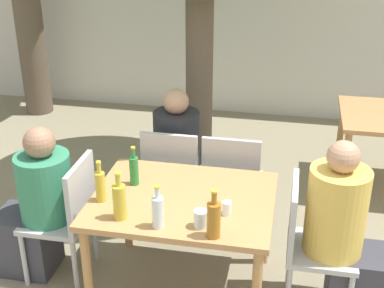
% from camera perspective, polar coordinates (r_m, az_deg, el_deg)
% --- Properties ---
extents(ground_plane, '(30.00, 30.00, 0.00)m').
position_cam_1_polar(ground_plane, '(3.95, -0.89, -15.03)').
color(ground_plane, gray).
extents(cafe_building_wall, '(10.00, 0.08, 2.80)m').
position_cam_1_polar(cafe_building_wall, '(6.60, 5.71, 14.90)').
color(cafe_building_wall, beige).
rests_on(cafe_building_wall, ground_plane).
extents(dining_table_front, '(1.19, 0.94, 0.74)m').
position_cam_1_polar(dining_table_front, '(3.56, -0.96, -6.94)').
color(dining_table_front, '#B27F4C').
rests_on(dining_table_front, ground_plane).
extents(patio_chair_0, '(0.44, 0.44, 0.92)m').
position_cam_1_polar(patio_chair_0, '(3.87, -13.11, -7.11)').
color(patio_chair_0, '#B2B2B7').
rests_on(patio_chair_0, ground_plane).
extents(patio_chair_1, '(0.44, 0.44, 0.92)m').
position_cam_1_polar(patio_chair_1, '(3.58, 12.33, -9.92)').
color(patio_chair_1, '#B2B2B7').
rests_on(patio_chair_1, ground_plane).
extents(patio_chair_2, '(0.44, 0.44, 0.92)m').
position_cam_1_polar(patio_chair_2, '(4.27, -2.07, -3.19)').
color(patio_chair_2, '#B2B2B7').
rests_on(patio_chair_2, ground_plane).
extents(patio_chair_3, '(0.44, 0.44, 0.92)m').
position_cam_1_polar(patio_chair_3, '(4.19, 4.29, -3.79)').
color(patio_chair_3, '#B2B2B7').
rests_on(patio_chair_3, ground_plane).
extents(person_seated_0, '(0.59, 0.37, 1.16)m').
position_cam_1_polar(person_seated_0, '(3.97, -16.26, -6.69)').
color(person_seated_0, '#383842').
rests_on(person_seated_0, ground_plane).
extents(person_seated_1, '(0.59, 0.38, 1.23)m').
position_cam_1_polar(person_seated_1, '(3.58, 16.11, -9.73)').
color(person_seated_1, '#383842').
rests_on(person_seated_1, ground_plane).
extents(person_seated_2, '(0.37, 0.59, 1.19)m').
position_cam_1_polar(person_seated_2, '(4.47, -1.38, -1.70)').
color(person_seated_2, '#383842').
rests_on(person_seated_2, ground_plane).
extents(oil_cruet_0, '(0.07, 0.07, 0.28)m').
position_cam_1_polar(oil_cruet_0, '(3.48, -9.75, -4.39)').
color(oil_cruet_0, gold).
rests_on(oil_cruet_0, dining_table_front).
extents(water_bottle_1, '(0.07, 0.07, 0.28)m').
position_cam_1_polar(water_bottle_1, '(3.18, -3.67, -7.17)').
color(water_bottle_1, silver).
rests_on(water_bottle_1, dining_table_front).
extents(amber_bottle_2, '(0.08, 0.08, 0.31)m').
position_cam_1_polar(amber_bottle_2, '(3.08, 2.33, -7.98)').
color(amber_bottle_2, '#9E661E').
rests_on(amber_bottle_2, dining_table_front).
extents(oil_cruet_3, '(0.08, 0.08, 0.31)m').
position_cam_1_polar(oil_cruet_3, '(3.27, -7.75, -6.02)').
color(oil_cruet_3, gold).
rests_on(oil_cruet_3, dining_table_front).
extents(green_bottle_4, '(0.06, 0.06, 0.28)m').
position_cam_1_polar(green_bottle_4, '(3.64, -6.20, -2.76)').
color(green_bottle_4, '#287A38').
rests_on(green_bottle_4, dining_table_front).
extents(drinking_glass_0, '(0.08, 0.08, 0.11)m').
position_cam_1_polar(drinking_glass_0, '(3.20, 0.90, -7.99)').
color(drinking_glass_0, silver).
rests_on(drinking_glass_0, dining_table_front).
extents(drinking_glass_1, '(0.06, 0.06, 0.09)m').
position_cam_1_polar(drinking_glass_1, '(3.33, 3.71, -6.83)').
color(drinking_glass_1, white).
rests_on(drinking_glass_1, dining_table_front).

